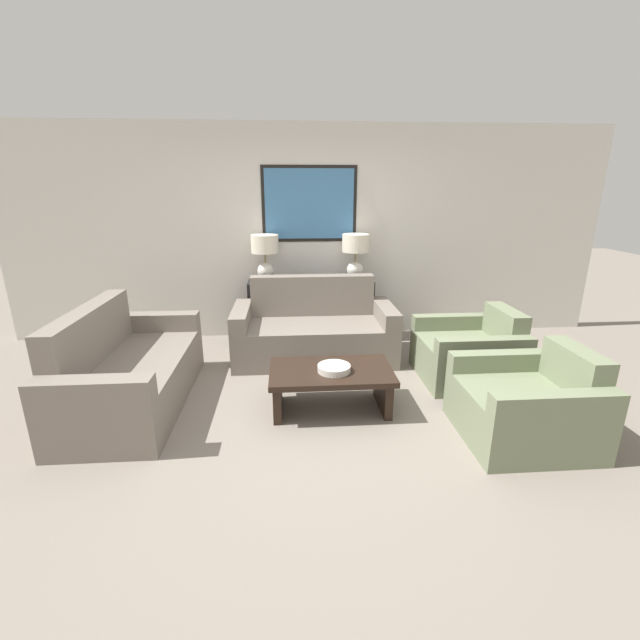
{
  "coord_description": "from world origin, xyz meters",
  "views": [
    {
      "loc": [
        -0.27,
        -3.23,
        1.9
      ],
      "look_at": [
        0.02,
        0.78,
        0.65
      ],
      "focal_mm": 24.0,
      "sensor_mm": 36.0,
      "label": 1
    }
  ],
  "objects": [
    {
      "name": "table_lamp_right",
      "position": [
        0.56,
        2.04,
        1.14
      ],
      "size": [
        0.33,
        0.33,
        0.57
      ],
      "color": "silver",
      "rests_on": "console_table"
    },
    {
      "name": "armchair_near_back_wall",
      "position": [
        1.56,
        0.74,
        0.26
      ],
      "size": [
        0.92,
        0.9,
        0.73
      ],
      "color": "#707A5B",
      "rests_on": "ground_plane"
    },
    {
      "name": "decorative_bowl",
      "position": [
        0.1,
        0.14,
        0.41
      ],
      "size": [
        0.29,
        0.29,
        0.06
      ],
      "color": "beige",
      "rests_on": "coffee_table"
    },
    {
      "name": "ground_plane",
      "position": [
        0.0,
        0.0,
        0.0
      ],
      "size": [
        20.0,
        20.0,
        0.0
      ],
      "primitive_type": "plane",
      "color": "slate"
    },
    {
      "name": "coffee_table",
      "position": [
        0.08,
        0.18,
        0.28
      ],
      "size": [
        1.07,
        0.63,
        0.38
      ],
      "color": "black",
      "rests_on": "ground_plane"
    },
    {
      "name": "console_table",
      "position": [
        0.0,
        2.04,
        0.39
      ],
      "size": [
        1.57,
        0.39,
        0.78
      ],
      "color": "black",
      "rests_on": "ground_plane"
    },
    {
      "name": "couch_by_back_wall",
      "position": [
        0.0,
        1.42,
        0.3
      ],
      "size": [
        1.81,
        0.85,
        0.91
      ],
      "color": "slate",
      "rests_on": "ground_plane"
    },
    {
      "name": "couch_by_side",
      "position": [
        -1.73,
        0.42,
        0.3
      ],
      "size": [
        0.85,
        1.81,
        0.91
      ],
      "color": "slate",
      "rests_on": "ground_plane"
    },
    {
      "name": "table_lamp_left",
      "position": [
        -0.56,
        2.04,
        1.14
      ],
      "size": [
        0.33,
        0.33,
        0.57
      ],
      "color": "silver",
      "rests_on": "console_table"
    },
    {
      "name": "back_wall",
      "position": [
        0.0,
        2.31,
        1.33
      ],
      "size": [
        7.62,
        0.12,
        2.65
      ],
      "color": "beige",
      "rests_on": "ground_plane"
    },
    {
      "name": "armchair_near_camera",
      "position": [
        1.56,
        -0.37,
        0.26
      ],
      "size": [
        0.92,
        0.9,
        0.73
      ],
      "color": "#707A5B",
      "rests_on": "ground_plane"
    }
  ]
}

